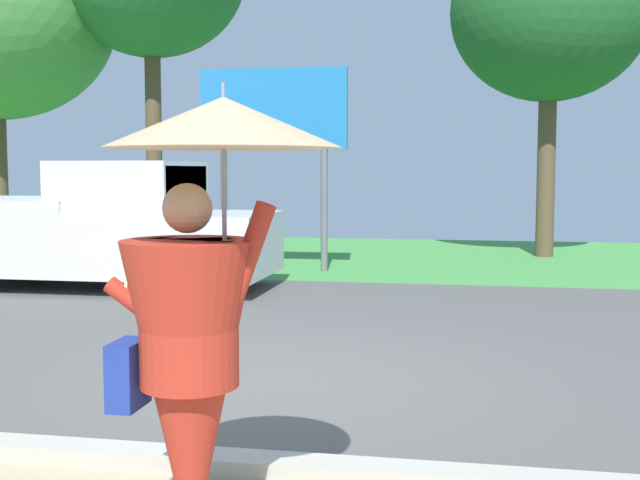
{
  "coord_description": "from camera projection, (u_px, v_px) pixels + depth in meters",
  "views": [
    {
      "loc": [
        1.56,
        -6.4,
        1.76
      ],
      "look_at": [
        0.17,
        1.0,
        1.1
      ],
      "focal_mm": 45.3,
      "sensor_mm": 36.0,
      "label": 1
    }
  ],
  "objects": [
    {
      "name": "ground_plane",
      "position": [
        336.0,
        322.0,
        9.6
      ],
      "size": [
        40.0,
        22.0,
        0.2
      ],
      "color": "#565451"
    },
    {
      "name": "monk_pedestrian",
      "position": [
        198.0,
        315.0,
        3.55
      ],
      "size": [
        1.09,
        1.04,
        2.13
      ],
      "rotation": [
        0.0,
        0.0,
        -0.07
      ],
      "color": "#B22D1E",
      "rests_on": "ground_plane"
    },
    {
      "name": "tree_center_back",
      "position": [
        550.0,
        12.0,
        15.99
      ],
      "size": [
        3.92,
        3.92,
        6.68
      ],
      "color": "brown",
      "rests_on": "ground_plane"
    },
    {
      "name": "roadside_billboard",
      "position": [
        273.0,
        124.0,
        13.96
      ],
      "size": [
        2.6,
        0.12,
        3.5
      ],
      "color": "slate",
      "rests_on": "ground_plane"
    },
    {
      "name": "pickup_truck",
      "position": [
        101.0,
        229.0,
        12.02
      ],
      "size": [
        5.2,
        2.28,
        1.88
      ],
      "rotation": [
        0.0,
        0.0,
        -0.04
      ],
      "color": "silver",
      "rests_on": "ground_plane"
    }
  ]
}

